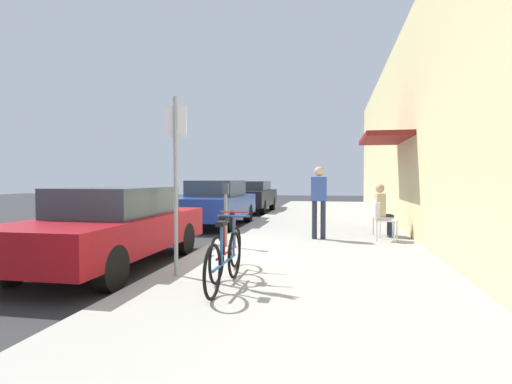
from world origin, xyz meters
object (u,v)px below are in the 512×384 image
street_sign (176,171)px  cafe_chair_0 (383,219)px  bicycle_0 (225,260)px  parking_meter (226,210)px  seated_patron_1 (382,208)px  pedestrian_standing (319,197)px  parked_car_2 (251,196)px  bicycle_1 (227,251)px  parked_car_0 (113,226)px  cafe_chair_1 (380,216)px  parked_car_1 (216,203)px

street_sign → cafe_chair_0: 5.37m
cafe_chair_0 → bicycle_0: bearing=-118.9°
parking_meter → street_sign: (-0.05, -2.57, 0.75)m
bicycle_0 → seated_patron_1: seated_patron_1 is taller
seated_patron_1 → pedestrian_standing: 1.75m
cafe_chair_0 → parked_car_2: bearing=119.4°
bicycle_0 → bicycle_1: bearing=102.7°
parked_car_2 → parking_meter: 10.27m
bicycle_0 → cafe_chair_0: bicycle_0 is taller
parked_car_2 → pedestrian_standing: pedestrian_standing is taller
parked_car_0 → parked_car_2: size_ratio=1.00×
street_sign → pedestrian_standing: size_ratio=1.53×
pedestrian_standing → seated_patron_1: bearing=28.0°
cafe_chair_1 → parked_car_1: bearing=155.7°
pedestrian_standing → parked_car_0: bearing=-137.2°
street_sign → cafe_chair_1: bearing=54.8°
parked_car_2 → street_sign: 12.84m
bicycle_1 → cafe_chair_1: bearing=60.1°
cafe_chair_0 → seated_patron_1: size_ratio=0.67×
parking_meter → bicycle_0: size_ratio=0.77×
bicycle_0 → bicycle_1: 0.70m
bicycle_0 → cafe_chair_1: (2.51, 5.31, 0.14)m
cafe_chair_0 → parked_car_1: bearing=148.8°
parked_car_0 → seated_patron_1: (4.94, 3.98, 0.10)m
cafe_chair_1 → parking_meter: bearing=-146.3°
cafe_chair_0 → cafe_chair_1: (-0.00, 0.76, 0.00)m
bicycle_0 → pedestrian_standing: bearing=77.0°
seated_patron_1 → bicycle_1: bearing=-120.4°
street_sign → parking_meter: bearing=88.9°
parked_car_1 → parked_car_2: 5.72m
bicycle_1 → cafe_chair_1: bicycle_1 is taller
street_sign → cafe_chair_1: size_ratio=2.99×
cafe_chair_1 → bicycle_0: bearing=-115.3°
cafe_chair_1 → pedestrian_standing: (-1.46, -0.80, 0.50)m
bicycle_1 → street_sign: bearing=-167.6°
parked_car_0 → pedestrian_standing: size_ratio=2.59×
cafe_chair_0 → cafe_chair_1: same height
parking_meter → parked_car_1: bearing=109.3°
street_sign → bicycle_0: bearing=-30.6°
parked_car_0 → bicycle_0: size_ratio=2.57×
parked_car_0 → bicycle_0: 2.74m
cafe_chair_0 → pedestrian_standing: 1.55m
bicycle_0 → bicycle_1: (-0.15, 0.68, 0.00)m
cafe_chair_1 → pedestrian_standing: bearing=-151.3°
parking_meter → bicycle_1: (0.67, -2.41, -0.41)m
parked_car_0 → parked_car_1: parked_car_1 is taller
parked_car_0 → parking_meter: (1.55, 1.74, 0.17)m
parking_meter → cafe_chair_1: 4.02m
parked_car_1 → parked_car_0: bearing=-90.0°
parked_car_1 → parked_car_2: size_ratio=1.00×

